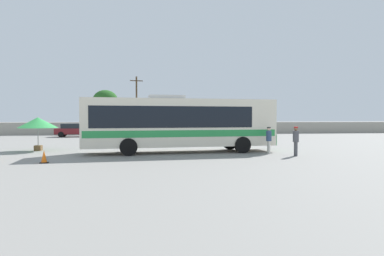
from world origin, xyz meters
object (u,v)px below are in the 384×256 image
at_px(attendant_by_bus_door, 269,139).
at_px(passenger_waiting_on_apron, 296,139).
at_px(coach_bus_cream_green, 178,122).
at_px(vendor_umbrella_secondary_green, 38,123).
at_px(utility_pole_near, 137,104).
at_px(roadside_tree_left, 105,101).
at_px(parked_car_rightmost_maroon, 223,129).
at_px(parked_car_leftmost_maroon, 73,130).
at_px(traffic_cone_on_apron, 44,157).
at_px(parked_car_second_grey, 126,130).
at_px(parked_car_third_red, 180,129).
at_px(roadside_tree_midleft, 161,106).

height_order(attendant_by_bus_door, passenger_waiting_on_apron, passenger_waiting_on_apron).
relative_size(coach_bus_cream_green, vendor_umbrella_secondary_green, 4.76).
bearing_deg(utility_pole_near, roadside_tree_left, 174.87).
distance_m(coach_bus_cream_green, parked_car_rightmost_maroon, 21.27).
bearing_deg(parked_car_rightmost_maroon, attendant_by_bus_door, -95.53).
relative_size(passenger_waiting_on_apron, utility_pole_near, 0.21).
distance_m(parked_car_leftmost_maroon, traffic_cone_on_apron, 23.31).
relative_size(vendor_umbrella_secondary_green, utility_pole_near, 0.32).
distance_m(coach_bus_cream_green, attendant_by_bus_door, 5.77).
distance_m(vendor_umbrella_secondary_green, traffic_cone_on_apron, 7.03).
bearing_deg(parked_car_second_grey, utility_pole_near, 82.10).
distance_m(coach_bus_cream_green, passenger_waiting_on_apron, 7.27).
relative_size(attendant_by_bus_door, parked_car_second_grey, 0.37).
height_order(parked_car_rightmost_maroon, roadside_tree_left, roadside_tree_left).
bearing_deg(parked_car_third_red, traffic_cone_on_apron, -110.97).
bearing_deg(parked_car_second_grey, roadside_tree_left, 112.90).
relative_size(attendant_by_bus_door, roadside_tree_left, 0.27).
xyz_separation_m(coach_bus_cream_green, parked_car_leftmost_maroon, (-10.56, 19.02, -1.14)).
distance_m(parked_car_leftmost_maroon, utility_pole_near, 11.08).
height_order(vendor_umbrella_secondary_green, parked_car_second_grey, vendor_umbrella_secondary_green).
height_order(parked_car_leftmost_maroon, traffic_cone_on_apron, parked_car_leftmost_maroon).
xyz_separation_m(vendor_umbrella_secondary_green, traffic_cone_on_apron, (2.28, -6.46, -1.57)).
xyz_separation_m(passenger_waiting_on_apron, parked_car_second_grey, (-11.13, 22.12, -0.21)).
bearing_deg(parked_car_rightmost_maroon, vendor_umbrella_secondary_green, -134.10).
bearing_deg(parked_car_third_red, roadside_tree_left, 143.48).
relative_size(utility_pole_near, roadside_tree_midleft, 1.45).
height_order(passenger_waiting_on_apron, roadside_tree_left, roadside_tree_left).
relative_size(coach_bus_cream_green, parked_car_leftmost_maroon, 2.98).
bearing_deg(attendant_by_bus_door, parked_car_rightmost_maroon, 84.47).
xyz_separation_m(parked_car_rightmost_maroon, roadside_tree_left, (-15.43, 7.35, 3.87)).
distance_m(parked_car_leftmost_maroon, roadside_tree_left, 9.44).
xyz_separation_m(parked_car_second_grey, roadside_tree_left, (-3.36, 7.96, 3.89)).
distance_m(vendor_umbrella_secondary_green, parked_car_rightmost_maroon, 24.27).
relative_size(passenger_waiting_on_apron, roadside_tree_midleft, 0.31).
xyz_separation_m(parked_car_leftmost_maroon, parked_car_third_red, (12.65, 0.80, -0.02)).
bearing_deg(roadside_tree_midleft, traffic_cone_on_apron, -102.52).
distance_m(parked_car_rightmost_maroon, traffic_cone_on_apron, 27.99).
distance_m(passenger_waiting_on_apron, parked_car_rightmost_maroon, 22.75).
distance_m(coach_bus_cream_green, utility_pole_near, 27.13).
bearing_deg(utility_pole_near, parked_car_leftmost_maroon, -132.27).
bearing_deg(roadside_tree_left, parked_car_second_grey, -67.10).
bearing_deg(roadside_tree_left, traffic_cone_on_apron, -88.46).
height_order(vendor_umbrella_secondary_green, parked_car_third_red, vendor_umbrella_secondary_green).
relative_size(parked_car_second_grey, roadside_tree_left, 0.73).
bearing_deg(traffic_cone_on_apron, vendor_umbrella_secondary_green, 109.46).
bearing_deg(attendant_by_bus_door, roadside_tree_left, 114.94).
distance_m(coach_bus_cream_green, parked_car_third_red, 19.96).
distance_m(passenger_waiting_on_apron, parked_car_third_red, 23.14).
height_order(parked_car_second_grey, roadside_tree_left, roadside_tree_left).
distance_m(parked_car_third_red, traffic_cone_on_apron, 25.54).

